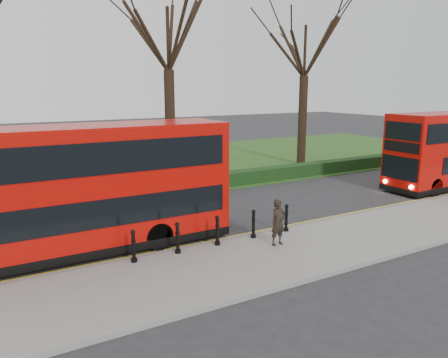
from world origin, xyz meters
TOP-DOWN VIEW (x-y plane):
  - ground at (0.00, 0.00)m, footprint 120.00×120.00m
  - pavement at (0.00, -3.00)m, footprint 60.00×4.00m
  - kerb at (0.00, -1.00)m, footprint 60.00×0.25m
  - grass_verge at (0.00, 15.00)m, footprint 60.00×18.00m
  - hedge at (0.00, 6.80)m, footprint 60.00×0.90m
  - yellow_line_outer at (0.00, -0.70)m, footprint 60.00×0.10m
  - yellow_line_inner at (0.00, -0.50)m, footprint 60.00×0.10m
  - tree_mid at (2.00, 10.00)m, footprint 7.52×7.52m
  - tree_right at (12.00, 10.00)m, footprint 7.27×7.27m
  - bollard_row at (-1.17, -1.35)m, footprint 6.12×0.15m
  - bus_lead at (-5.57, 0.68)m, footprint 10.75×2.47m
  - pedestrian at (0.65, -2.37)m, footprint 0.61×0.42m

SIDE VIEW (x-z plane):
  - ground at x=0.00m, z-range 0.00..0.00m
  - yellow_line_outer at x=0.00m, z-range 0.00..0.01m
  - yellow_line_inner at x=0.00m, z-range 0.00..0.01m
  - grass_verge at x=0.00m, z-range 0.00..0.06m
  - pavement at x=0.00m, z-range 0.00..0.15m
  - kerb at x=0.00m, z-range -0.01..0.15m
  - hedge at x=0.00m, z-range 0.00..0.80m
  - bollard_row at x=-1.17m, z-range 0.15..1.15m
  - pedestrian at x=0.65m, z-range 0.15..1.76m
  - bus_lead at x=-5.57m, z-range 0.02..4.29m
  - tree_right at x=12.00m, z-range 2.58..13.94m
  - tree_mid at x=2.00m, z-range 2.67..14.41m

